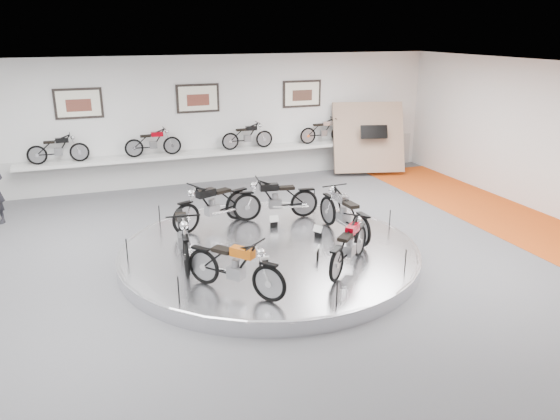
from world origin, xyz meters
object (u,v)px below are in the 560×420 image
object	(u,v)px
display_platform	(269,253)
shelf	(202,154)
bike_f	(349,245)
bike_b	(276,198)
bike_e	(235,266)
bike_c	(213,204)
bike_a	(344,213)
bike_d	(183,234)

from	to	relation	value
display_platform	shelf	bearing A→B (deg)	90.00
display_platform	bike_f	world-z (taller)	bike_f
bike_b	bike_e	world-z (taller)	bike_b
bike_c	bike_f	bearing A→B (deg)	98.14
bike_a	bike_f	distance (m)	1.80
display_platform	bike_c	world-z (taller)	bike_c
bike_c	bike_d	bearing A→B (deg)	36.62
display_platform	bike_a	distance (m)	1.94
bike_c	bike_e	size ratio (longest dim) A/B	1.07
shelf	bike_b	xyz separation A→B (m)	(0.75, -4.75, -0.17)
bike_d	bike_f	world-z (taller)	bike_d
bike_a	bike_e	size ratio (longest dim) A/B	1.05
bike_e	bike_f	world-z (taller)	bike_e
bike_a	bike_d	size ratio (longest dim) A/B	0.96
bike_e	bike_a	bearing A→B (deg)	81.55
display_platform	bike_e	bearing A→B (deg)	-125.14
display_platform	bike_c	size ratio (longest dim) A/B	3.41
bike_e	bike_d	bearing A→B (deg)	158.67
bike_c	bike_f	xyz separation A→B (m)	(1.92, -3.23, -0.06)
display_platform	bike_d	xyz separation A→B (m)	(-1.85, -0.06, 0.71)
bike_a	bike_c	size ratio (longest dim) A/B	0.98
bike_b	bike_f	xyz separation A→B (m)	(0.34, -3.22, -0.04)
bike_c	bike_f	size ratio (longest dim) A/B	1.12
display_platform	bike_f	distance (m)	2.02
bike_a	display_platform	bearing A→B (deg)	88.26
bike_a	shelf	bearing A→B (deg)	11.76
bike_b	bike_c	world-z (taller)	bike_c
bike_b	bike_c	xyz separation A→B (m)	(-1.58, 0.01, 0.02)
bike_d	bike_f	bearing A→B (deg)	69.55
bike_f	bike_e	bearing A→B (deg)	142.91
bike_d	bike_e	size ratio (longest dim) A/B	1.09
bike_b	bike_d	xyz separation A→B (m)	(-2.60, -1.71, 0.03)
bike_a	bike_d	world-z (taller)	bike_d
shelf	display_platform	bearing A→B (deg)	-90.00
bike_b	bike_d	size ratio (longest dim) A/B	0.94
bike_b	bike_f	distance (m)	3.24
bike_a	bike_b	bearing A→B (deg)	29.79
shelf	bike_c	distance (m)	4.81
display_platform	bike_b	bearing A→B (deg)	65.55
display_platform	shelf	distance (m)	6.46
shelf	bike_b	bearing A→B (deg)	-81.02
shelf	bike_f	world-z (taller)	bike_f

